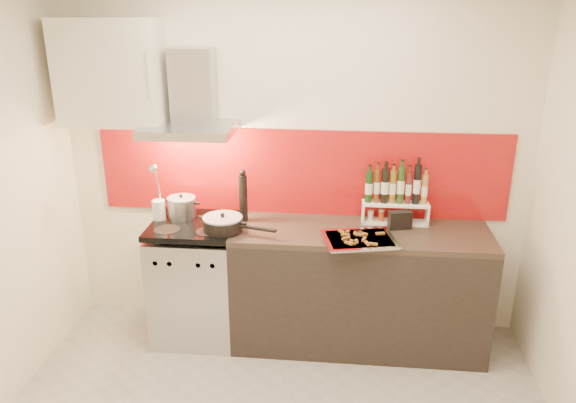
# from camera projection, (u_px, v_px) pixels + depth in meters

# --- Properties ---
(back_wall) EXTENTS (3.40, 0.02, 2.60)m
(back_wall) POSITION_uv_depth(u_px,v_px,m) (294.00, 161.00, 4.11)
(back_wall) COLOR silver
(back_wall) RESTS_ON ground
(backsplash) EXTENTS (3.00, 0.02, 0.64)m
(backsplash) POSITION_uv_depth(u_px,v_px,m) (301.00, 173.00, 4.12)
(backsplash) COLOR #A00818
(backsplash) RESTS_ON back_wall
(range_stove) EXTENTS (0.60, 0.60, 0.91)m
(range_stove) POSITION_uv_depth(u_px,v_px,m) (197.00, 281.00, 4.18)
(range_stove) COLOR #B7B7BA
(range_stove) RESTS_ON ground
(counter) EXTENTS (1.80, 0.60, 0.90)m
(counter) POSITION_uv_depth(u_px,v_px,m) (359.00, 287.00, 4.07)
(counter) COLOR black
(counter) RESTS_ON ground
(range_hood) EXTENTS (0.62, 0.50, 0.61)m
(range_hood) POSITION_uv_depth(u_px,v_px,m) (192.00, 103.00, 3.87)
(range_hood) COLOR #B7B7BA
(range_hood) RESTS_ON back_wall
(upper_cabinet) EXTENTS (0.70, 0.35, 0.72)m
(upper_cabinet) POSITION_uv_depth(u_px,v_px,m) (111.00, 72.00, 3.84)
(upper_cabinet) COLOR beige
(upper_cabinet) RESTS_ON back_wall
(stock_pot) EXTENTS (0.21, 0.21, 0.18)m
(stock_pot) POSITION_uv_depth(u_px,v_px,m) (182.00, 207.00, 4.10)
(stock_pot) COLOR #B7B7BA
(stock_pot) RESTS_ON range_stove
(saute_pan) EXTENTS (0.53, 0.28, 0.13)m
(saute_pan) POSITION_uv_depth(u_px,v_px,m) (224.00, 224.00, 3.88)
(saute_pan) COLOR black
(saute_pan) RESTS_ON range_stove
(utensil_jar) EXTENTS (0.09, 0.14, 0.45)m
(utensil_jar) POSITION_uv_depth(u_px,v_px,m) (158.00, 204.00, 4.04)
(utensil_jar) COLOR silver
(utensil_jar) RESTS_ON range_stove
(pepper_mill) EXTENTS (0.06, 0.06, 0.39)m
(pepper_mill) POSITION_uv_depth(u_px,v_px,m) (243.00, 196.00, 4.03)
(pepper_mill) COLOR black
(pepper_mill) RESTS_ON counter
(step_shelf) EXTENTS (0.47, 0.13, 0.44)m
(step_shelf) POSITION_uv_depth(u_px,v_px,m) (395.00, 197.00, 3.98)
(step_shelf) COLOR white
(step_shelf) RESTS_ON counter
(caddy_box) EXTENTS (0.17, 0.11, 0.14)m
(caddy_box) POSITION_uv_depth(u_px,v_px,m) (400.00, 221.00, 3.93)
(caddy_box) COLOR black
(caddy_box) RESTS_ON counter
(baking_tray) EXTENTS (0.54, 0.46, 0.03)m
(baking_tray) POSITION_uv_depth(u_px,v_px,m) (359.00, 239.00, 3.73)
(baking_tray) COLOR silver
(baking_tray) RESTS_ON counter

